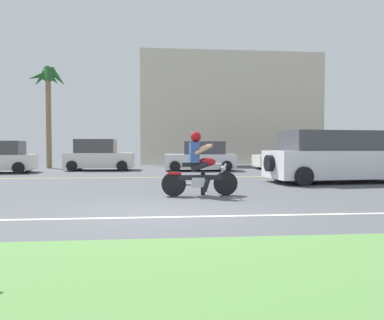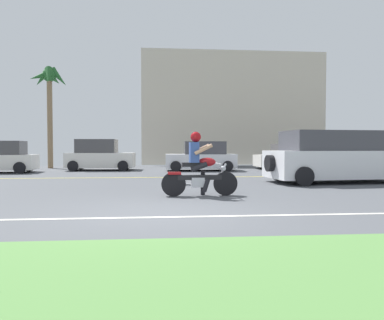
# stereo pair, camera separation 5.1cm
# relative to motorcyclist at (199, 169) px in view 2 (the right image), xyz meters

# --- Properties ---
(ground) EXTENTS (56.00, 30.00, 0.04)m
(ground) POSITION_rel_motorcyclist_xyz_m (-0.96, 0.56, -0.73)
(ground) COLOR #4C4F54
(grass_median) EXTENTS (56.00, 3.80, 0.06)m
(grass_median) POSITION_rel_motorcyclist_xyz_m (-0.96, -6.54, -0.68)
(grass_median) COLOR #548442
(grass_median) RESTS_ON ground
(lane_line_near) EXTENTS (50.40, 0.12, 0.01)m
(lane_line_near) POSITION_rel_motorcyclist_xyz_m (-0.96, -2.85, -0.70)
(lane_line_near) COLOR silver
(lane_line_near) RESTS_ON ground
(lane_line_far) EXTENTS (50.40, 0.12, 0.01)m
(lane_line_far) POSITION_rel_motorcyclist_xyz_m (-0.96, 5.97, -0.70)
(lane_line_far) COLOR yellow
(lane_line_far) RESTS_ON ground
(motorcyclist) EXTENTS (2.00, 0.65, 1.67)m
(motorcyclist) POSITION_rel_motorcyclist_xyz_m (0.00, 0.00, 0.00)
(motorcyclist) COLOR black
(motorcyclist) RESTS_ON ground
(suv_nearby) EXTENTS (5.14, 2.56, 1.85)m
(suv_nearby) POSITION_rel_motorcyclist_xyz_m (5.27, 3.21, 0.20)
(suv_nearby) COLOR silver
(suv_nearby) RESTS_ON ground
(parked_car_1) EXTENTS (3.66, 2.02, 1.70)m
(parked_car_1) POSITION_rel_motorcyclist_xyz_m (-4.30, 11.10, 0.08)
(parked_car_1) COLOR white
(parked_car_1) RESTS_ON ground
(parked_car_2) EXTENTS (3.77, 2.06, 1.57)m
(parked_car_2) POSITION_rel_motorcyclist_xyz_m (1.24, 10.26, 0.02)
(parked_car_2) COLOR silver
(parked_car_2) RESTS_ON ground
(parked_car_3) EXTENTS (3.94, 1.95, 1.44)m
(parked_car_3) POSITION_rel_motorcyclist_xyz_m (6.53, 11.14, -0.03)
(parked_car_3) COLOR white
(parked_car_3) RESTS_ON ground
(parked_car_4) EXTENTS (4.38, 2.00, 1.48)m
(parked_car_4) POSITION_rel_motorcyclist_xyz_m (11.29, 9.67, -0.01)
(parked_car_4) COLOR white
(parked_car_4) RESTS_ON ground
(palm_tree_0) EXTENTS (2.29, 2.41, 6.05)m
(palm_tree_0) POSITION_rel_motorcyclist_xyz_m (-7.58, 13.28, 4.14)
(palm_tree_0) COLOR #846B4C
(palm_tree_0) RESTS_ON ground
(building_far) EXTENTS (13.39, 4.00, 8.19)m
(building_far) POSITION_rel_motorcyclist_xyz_m (4.42, 18.56, 3.38)
(building_far) COLOR beige
(building_far) RESTS_ON ground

